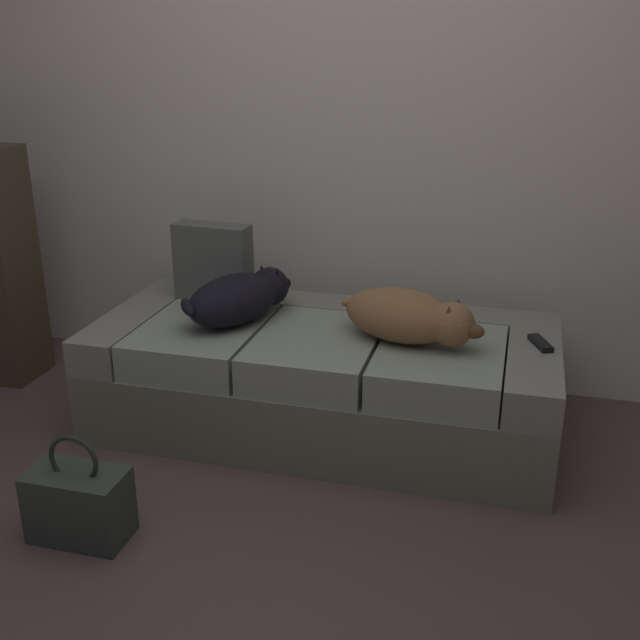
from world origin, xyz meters
name	(u,v)px	position (x,y,z in m)	size (l,w,h in m)	color
ground_plane	(224,604)	(0.00, 0.00, 0.00)	(10.00, 10.00, 0.00)	brown
back_wall	(360,74)	(0.00, 1.76, 1.40)	(6.40, 0.10, 2.80)	beige
couch	(323,378)	(0.00, 1.13, 0.22)	(1.87, 0.84, 0.45)	#706E58
dog_dark	(240,297)	(-0.35, 1.12, 0.55)	(0.42, 0.57, 0.20)	black
dog_tan	(409,317)	(0.36, 1.07, 0.55)	(0.60, 0.37, 0.21)	#8D613B
tv_remote	(540,343)	(0.85, 1.16, 0.46)	(0.04, 0.15, 0.02)	black
throw_pillow	(213,262)	(-0.56, 1.35, 0.62)	(0.34, 0.12, 0.34)	#565953
handbag	(79,503)	(-0.58, 0.18, 0.13)	(0.32, 0.18, 0.38)	#313B31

